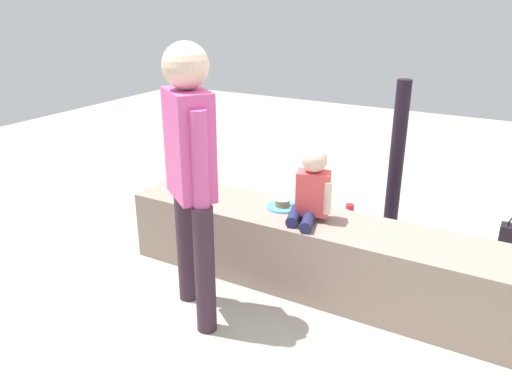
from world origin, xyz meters
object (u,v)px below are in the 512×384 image
at_px(cake_box_white, 281,219).
at_px(party_cup_red, 350,210).
at_px(water_bottle_far_side, 497,273).
at_px(gift_bag, 331,229).
at_px(cake_plate, 282,205).
at_px(child_seated, 311,189).
at_px(adult_standing, 190,162).
at_px(water_bottle_near_gift, 241,202).

bearing_deg(cake_box_white, party_cup_red, 51.39).
bearing_deg(water_bottle_far_side, party_cup_red, 153.21).
bearing_deg(gift_bag, cake_plate, -108.30).
bearing_deg(cake_plate, child_seated, -18.93).
bearing_deg(cake_plate, adult_standing, -107.37).
height_order(gift_bag, water_bottle_far_side, gift_bag).
xyz_separation_m(water_bottle_near_gift, party_cup_red, (0.88, 0.45, -0.05)).
xyz_separation_m(adult_standing, water_bottle_far_side, (1.59, 1.28, -0.90)).
xyz_separation_m(child_seated, adult_standing, (-0.47, -0.63, 0.28)).
bearing_deg(water_bottle_near_gift, adult_standing, -68.79).
xyz_separation_m(gift_bag, water_bottle_near_gift, (-0.97, 0.24, -0.06)).
bearing_deg(child_seated, cake_box_white, 127.68).
distance_m(child_seated, adult_standing, 0.84).
height_order(adult_standing, water_bottle_far_side, adult_standing).
bearing_deg(cake_box_white, water_bottle_far_side, -3.98).
bearing_deg(party_cup_red, cake_plate, -93.81).
relative_size(cake_plate, gift_bag, 0.61).
bearing_deg(child_seated, gift_bag, 97.00).
bearing_deg(child_seated, water_bottle_near_gift, 141.00).
bearing_deg(party_cup_red, adult_standing, -99.00).
relative_size(child_seated, party_cup_red, 4.96).
distance_m(child_seated, party_cup_red, 1.46).
bearing_deg(water_bottle_far_side, adult_standing, -141.25).
xyz_separation_m(child_seated, gift_bag, (-0.07, 0.60, -0.55)).
xyz_separation_m(adult_standing, party_cup_red, (0.31, 1.93, -0.94)).
bearing_deg(adult_standing, party_cup_red, 81.00).
relative_size(cake_plate, cake_box_white, 0.66).
bearing_deg(water_bottle_far_side, child_seated, -150.14).
bearing_deg(child_seated, cake_plate, 161.07).
bearing_deg(adult_standing, gift_bag, 72.23).
height_order(child_seated, cake_box_white, child_seated).
xyz_separation_m(water_bottle_far_side, cake_box_white, (-1.71, 0.12, -0.03)).
relative_size(child_seated, adult_standing, 0.29).
height_order(adult_standing, party_cup_red, adult_standing).
relative_size(gift_bag, water_bottle_near_gift, 1.67).
xyz_separation_m(water_bottle_far_side, party_cup_red, (-1.29, 0.65, -0.05)).
xyz_separation_m(child_seated, water_bottle_far_side, (1.12, 0.64, -0.62)).
xyz_separation_m(water_bottle_near_gift, water_bottle_far_side, (2.17, -0.20, -0.00)).
bearing_deg(child_seated, adult_standing, -126.60).
relative_size(adult_standing, party_cup_red, 16.87).
relative_size(adult_standing, cake_box_white, 4.87).
distance_m(water_bottle_near_gift, water_bottle_far_side, 2.17).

